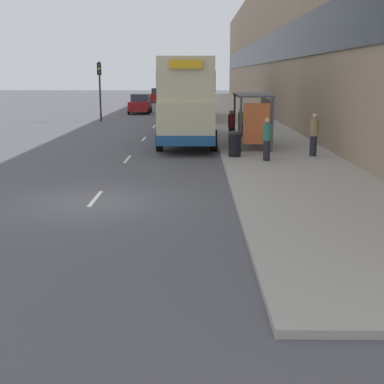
# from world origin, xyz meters

# --- Properties ---
(ground_plane) EXTENTS (220.00, 220.00, 0.00)m
(ground_plane) POSITION_xyz_m (0.00, 0.00, 0.00)
(ground_plane) COLOR #515156
(pavement) EXTENTS (5.00, 93.00, 0.14)m
(pavement) POSITION_xyz_m (6.50, 38.50, 0.07)
(pavement) COLOR #A39E93
(pavement) RESTS_ON ground_plane
(terrace_facade) EXTENTS (3.10, 93.00, 12.55)m
(terrace_facade) POSITION_xyz_m (10.49, 38.50, 6.27)
(terrace_facade) COLOR #9E846B
(terrace_facade) RESTS_ON ground_plane
(lane_mark_0) EXTENTS (0.12, 2.00, 0.01)m
(lane_mark_0) POSITION_xyz_m (0.00, 0.41, 0.01)
(lane_mark_0) COLOR silver
(lane_mark_0) RESTS_ON ground_plane
(lane_mark_1) EXTENTS (0.12, 2.00, 0.01)m
(lane_mark_1) POSITION_xyz_m (0.00, 7.78, 0.01)
(lane_mark_1) COLOR silver
(lane_mark_1) RESTS_ON ground_plane
(lane_mark_2) EXTENTS (0.12, 2.00, 0.01)m
(lane_mark_2) POSITION_xyz_m (0.00, 15.15, 0.01)
(lane_mark_2) COLOR silver
(lane_mark_2) RESTS_ON ground_plane
(lane_mark_3) EXTENTS (0.12, 2.00, 0.01)m
(lane_mark_3) POSITION_xyz_m (0.00, 22.52, 0.01)
(lane_mark_3) COLOR silver
(lane_mark_3) RESTS_ON ground_plane
(lane_mark_4) EXTENTS (0.12, 2.00, 0.01)m
(lane_mark_4) POSITION_xyz_m (0.00, 29.89, 0.01)
(lane_mark_4) COLOR silver
(lane_mark_4) RESTS_ON ground_plane
(lane_mark_5) EXTENTS (0.12, 2.00, 0.01)m
(lane_mark_5) POSITION_xyz_m (0.00, 37.26, 0.01)
(lane_mark_5) COLOR silver
(lane_mark_5) RESTS_ON ground_plane
(lane_mark_6) EXTENTS (0.12, 2.00, 0.01)m
(lane_mark_6) POSITION_xyz_m (0.00, 44.63, 0.01)
(lane_mark_6) COLOR silver
(lane_mark_6) RESTS_ON ground_plane
(lane_mark_7) EXTENTS (0.12, 2.00, 0.01)m
(lane_mark_7) POSITION_xyz_m (0.00, 52.00, 0.01)
(lane_mark_7) COLOR silver
(lane_mark_7) RESTS_ON ground_plane
(bus_shelter) EXTENTS (1.60, 4.20, 2.48)m
(bus_shelter) POSITION_xyz_m (5.77, 10.76, 1.88)
(bus_shelter) COLOR #4C4C51
(bus_shelter) RESTS_ON ground_plane
(double_decker_bus_near) EXTENTS (2.85, 10.71, 4.30)m
(double_decker_bus_near) POSITION_xyz_m (2.47, 13.62, 2.28)
(double_decker_bus_near) COLOR beige
(double_decker_bus_near) RESTS_ON ground_plane
(double_decker_bus_ahead) EXTENTS (2.85, 11.31, 4.30)m
(double_decker_bus_ahead) POSITION_xyz_m (2.44, 28.02, 2.29)
(double_decker_bus_ahead) COLOR beige
(double_decker_bus_ahead) RESTS_ON ground_plane
(car_0) EXTENTS (1.96, 3.95, 1.81)m
(car_0) POSITION_xyz_m (-2.03, 55.60, 0.89)
(car_0) COLOR maroon
(car_0) RESTS_ON ground_plane
(car_1) EXTENTS (1.96, 4.19, 1.79)m
(car_1) POSITION_xyz_m (-2.27, 35.28, 0.88)
(car_1) COLOR maroon
(car_1) RESTS_ON ground_plane
(car_2) EXTENTS (1.96, 3.88, 1.70)m
(car_2) POSITION_xyz_m (2.03, 39.16, 0.84)
(car_2) COLOR navy
(car_2) RESTS_ON ground_plane
(car_3) EXTENTS (2.01, 4.02, 1.68)m
(car_3) POSITION_xyz_m (2.10, 50.77, 0.84)
(car_3) COLOR #4C5156
(car_3) RESTS_ON ground_plane
(pedestrian_at_shelter) EXTENTS (0.32, 0.32, 1.60)m
(pedestrian_at_shelter) POSITION_xyz_m (5.36, 14.67, 0.96)
(pedestrian_at_shelter) COLOR #23232D
(pedestrian_at_shelter) RESTS_ON ground_plane
(pedestrian_1) EXTENTS (0.34, 0.34, 1.70)m
(pedestrian_1) POSITION_xyz_m (5.75, 6.62, 1.01)
(pedestrian_1) COLOR #23232D
(pedestrian_1) RESTS_ON ground_plane
(pedestrian_2) EXTENTS (0.33, 0.33, 1.68)m
(pedestrian_2) POSITION_xyz_m (4.68, 12.15, 1.00)
(pedestrian_2) COLOR #23232D
(pedestrian_2) RESTS_ON ground_plane
(pedestrian_3) EXTENTS (0.36, 0.36, 1.80)m
(pedestrian_3) POSITION_xyz_m (7.89, 7.88, 1.06)
(pedestrian_3) COLOR #23232D
(pedestrian_3) RESTS_ON ground_plane
(litter_bin) EXTENTS (0.55, 0.55, 1.05)m
(litter_bin) POSITION_xyz_m (4.55, 7.74, 0.67)
(litter_bin) COLOR black
(litter_bin) RESTS_ON ground_plane
(traffic_light_far_kerb) EXTENTS (0.30, 0.32, 4.49)m
(traffic_light_far_kerb) POSITION_xyz_m (-4.40, 26.57, 3.04)
(traffic_light_far_kerb) COLOR black
(traffic_light_far_kerb) RESTS_ON ground_plane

